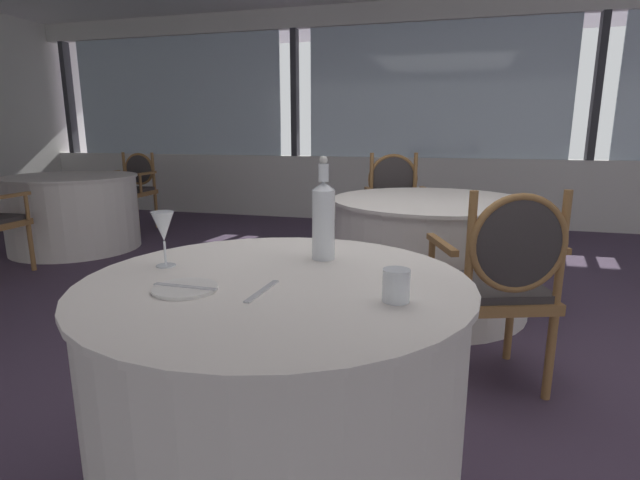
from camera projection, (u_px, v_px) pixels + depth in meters
The scene contains 14 objects.
ground_plane at pixel (387, 354), 2.64m from camera, with size 15.01×15.01×0.00m, color #47384C.
window_wall_far at pixel (432, 138), 6.15m from camera, with size 11.55×0.14×2.74m.
foreground_table at pixel (278, 391), 1.55m from camera, with size 1.19×1.19×0.75m.
side_plate at pixel (185, 288), 1.37m from camera, with size 0.18×0.18×0.01m, color white.
butter_knife at pixel (185, 287), 1.37m from camera, with size 0.20×0.02×0.00m, color silver.
dinner_fork at pixel (262, 291), 1.36m from camera, with size 0.20×0.02×0.00m, color silver.
water_bottle at pixel (323, 218), 1.68m from camera, with size 0.08×0.08×0.36m.
wine_glass at pixel (163, 228), 1.59m from camera, with size 0.07×0.07×0.18m.
water_tumbler at pixel (396, 285), 1.27m from camera, with size 0.07×0.07×0.09m, color white.
background_table_0 at pixel (74, 213), 4.93m from camera, with size 1.28×1.28×0.75m.
dining_chair_0_1 at pixel (134, 184), 5.90m from camera, with size 0.55×0.49×0.93m.
background_table_1 at pixel (430, 254), 3.28m from camera, with size 1.33×1.33×0.75m.
dining_chair_1_0 at pixel (395, 201), 4.30m from camera, with size 0.63×0.59×1.00m.
dining_chair_1_1 at pixel (502, 275), 2.18m from camera, with size 0.63×0.59×0.95m.
Camera 1 is at (0.29, -2.45, 1.19)m, focal length 27.18 mm.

